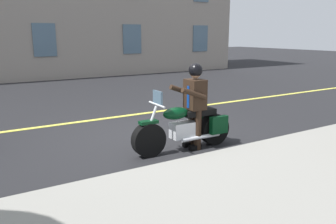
% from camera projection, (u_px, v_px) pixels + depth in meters
% --- Properties ---
extents(ground_plane, '(80.00, 80.00, 0.00)m').
position_uv_depth(ground_plane, '(148.00, 135.00, 7.97)').
color(ground_plane, black).
extents(sidewalk_curb, '(60.00, 5.00, 0.15)m').
position_uv_depth(sidewalk_curb, '(320.00, 220.00, 4.21)').
color(sidewalk_curb, gray).
rests_on(sidewalk_curb, ground_plane).
extents(lane_center_stripe, '(60.00, 0.16, 0.01)m').
position_uv_depth(lane_center_stripe, '(115.00, 117.00, 9.64)').
color(lane_center_stripe, '#E5DB4C').
rests_on(lane_center_stripe, ground_plane).
extents(motorcycle_main, '(2.21, 0.62, 1.26)m').
position_uv_depth(motorcycle_main, '(186.00, 128.00, 6.89)').
color(motorcycle_main, black).
rests_on(motorcycle_main, ground_plane).
extents(rider_main, '(0.63, 0.55, 1.74)m').
position_uv_depth(rider_main, '(194.00, 99.00, 6.86)').
color(rider_main, black).
rests_on(rider_main, ground_plane).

